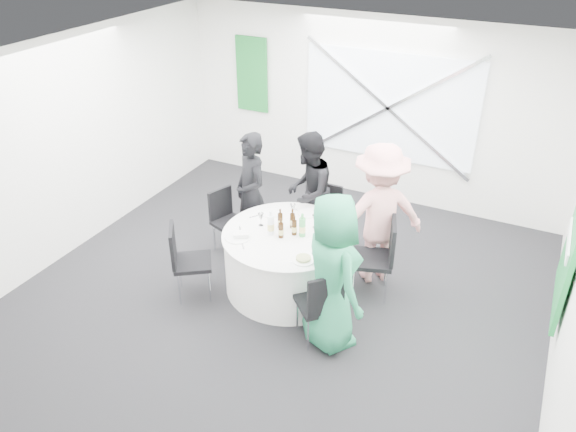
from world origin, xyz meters
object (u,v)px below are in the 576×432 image
at_px(chair_front_right, 321,302).
at_px(chair_back_left, 226,216).
at_px(person_man_back_left, 251,193).
at_px(chair_back, 326,211).
at_px(person_woman_green, 332,273).
at_px(person_woman_pink, 379,214).
at_px(chair_back_right, 380,253).
at_px(chair_front_left, 184,256).
at_px(clear_water_bottle, 271,225).
at_px(banquet_table, 288,260).
at_px(green_water_bottle, 302,227).
at_px(person_man_back, 308,192).

bearing_deg(chair_front_right, chair_back_left, -76.98).
bearing_deg(person_man_back_left, chair_back, 67.95).
bearing_deg(person_woman_green, person_woman_pink, -53.54).
height_order(chair_back_right, chair_front_left, chair_back_right).
xyz_separation_m(chair_back, chair_back_right, (1.02, -0.80, 0.10)).
bearing_deg(clear_water_bottle, chair_front_right, -34.93).
distance_m(chair_back_left, person_man_back_left, 0.47).
bearing_deg(banquet_table, chair_front_right, -44.70).
relative_size(person_woman_pink, green_water_bottle, 6.12).
xyz_separation_m(chair_front_right, person_man_back, (-0.93, 1.73, 0.27)).
relative_size(chair_front_left, clear_water_bottle, 3.10).
relative_size(person_man_back, green_water_bottle, 5.57).
bearing_deg(chair_front_right, person_woman_pink, -140.42).
height_order(person_man_back_left, green_water_bottle, person_man_back_left).
bearing_deg(chair_back_left, chair_front_right, -101.38).
distance_m(chair_back, person_man_back, 0.40).
relative_size(chair_back_left, person_man_back, 0.53).
bearing_deg(chair_back_left, banquet_table, -90.00).
bearing_deg(chair_front_right, chair_back, -113.89).
distance_m(person_man_back, person_woman_pink, 1.11).
bearing_deg(clear_water_bottle, chair_back_left, 151.71).
distance_m(chair_front_left, green_water_bottle, 1.41).
height_order(chair_front_right, clear_water_bottle, clear_water_bottle).
relative_size(person_man_back_left, green_water_bottle, 5.63).
distance_m(banquet_table, person_woman_green, 1.17).
height_order(chair_back_right, chair_front_right, chair_back_right).
distance_m(chair_back_right, person_man_back, 1.40).
bearing_deg(chair_front_right, clear_water_bottle, -80.23).
xyz_separation_m(chair_back, person_man_back_left, (-0.85, -0.54, 0.33)).
relative_size(person_woman_pink, clear_water_bottle, 5.86).
relative_size(banquet_table, person_woman_pink, 0.87).
distance_m(chair_back, chair_back_right, 1.30).
bearing_deg(chair_back_right, chair_back, -145.97).
height_order(chair_front_left, green_water_bottle, green_water_bottle).
bearing_deg(banquet_table, chair_back, 89.24).
bearing_deg(chair_front_right, person_man_back_left, -85.52).
bearing_deg(chair_back_left, person_man_back, -38.76).
xyz_separation_m(person_woman_pink, clear_water_bottle, (-1.05, -0.77, -0.02)).
relative_size(person_man_back_left, person_woman_green, 0.94).
relative_size(banquet_table, person_man_back_left, 0.95).
bearing_deg(person_man_back, person_woman_green, 20.83).
distance_m(chair_front_left, clear_water_bottle, 1.07).
bearing_deg(chair_front_left, person_man_back_left, -42.15).
relative_size(chair_back_right, person_man_back_left, 0.61).
distance_m(chair_back_right, clear_water_bottle, 1.32).
xyz_separation_m(green_water_bottle, clear_water_bottle, (-0.35, -0.13, 0.01)).
xyz_separation_m(banquet_table, chair_front_right, (0.75, -0.74, 0.16)).
height_order(chair_back, chair_back_left, chair_back_left).
height_order(banquet_table, person_man_back_left, person_man_back_left).
xyz_separation_m(chair_back_left, green_water_bottle, (1.30, -0.39, 0.37)).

